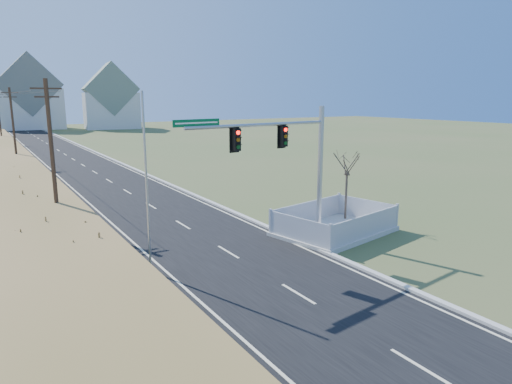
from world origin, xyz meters
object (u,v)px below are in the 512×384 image
traffic_signal_mast (296,162)px  bare_tree (347,162)px  open_sign (334,241)px  flagpole (148,204)px  fence_enclosure (335,228)px

traffic_signal_mast → bare_tree: (5.55, 2.05, -0.63)m
open_sign → flagpole: (-9.51, 1.66, 2.88)m
fence_enclosure → bare_tree: size_ratio=1.55×
traffic_signal_mast → bare_tree: size_ratio=1.91×
open_sign → flagpole: flagpole is taller
flagpole → bare_tree: (13.49, 1.82, 0.66)m
fence_enclosure → open_sign: (-1.79, -2.00, 0.08)m
open_sign → bare_tree: (3.98, 3.48, 3.53)m
fence_enclosure → flagpole: flagpole is taller
traffic_signal_mast → open_sign: traffic_signal_mast is taller
traffic_signal_mast → open_sign: (1.57, -1.43, -4.16)m
flagpole → bare_tree: 13.62m
fence_enclosure → bare_tree: bearing=22.7°
fence_enclosure → bare_tree: (2.19, 1.48, 3.62)m
traffic_signal_mast → open_sign: size_ratio=13.04×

